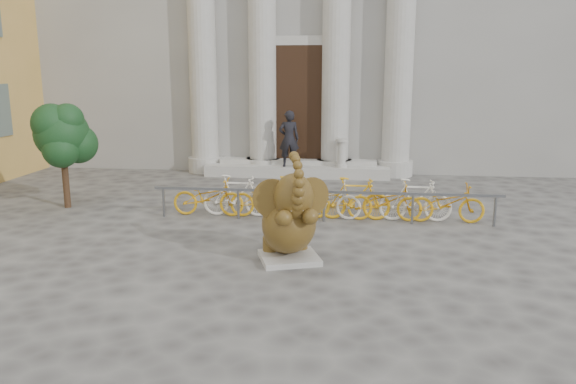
# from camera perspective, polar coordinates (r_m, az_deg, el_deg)

# --- Properties ---
(ground) EXTENTS (80.00, 80.00, 0.00)m
(ground) POSITION_cam_1_polar(r_m,az_deg,el_deg) (9.57, -4.64, -8.71)
(ground) COLOR #474442
(ground) RESTS_ON ground
(classical_building) EXTENTS (22.00, 10.70, 12.00)m
(classical_building) POSITION_cam_1_polar(r_m,az_deg,el_deg) (23.89, 2.38, 18.46)
(classical_building) COLOR gray
(classical_building) RESTS_ON ground
(entrance_steps) EXTENTS (6.00, 1.20, 0.36)m
(entrance_steps) POSITION_cam_1_polar(r_m,az_deg,el_deg) (18.53, 0.95, 2.23)
(entrance_steps) COLOR #A8A59E
(entrance_steps) RESTS_ON ground
(elephant_statue) EXTENTS (1.37, 1.63, 2.06)m
(elephant_statue) POSITION_cam_1_polar(r_m,az_deg,el_deg) (10.12, 0.17, -3.02)
(elephant_statue) COLOR #A8A59E
(elephant_statue) RESTS_ON ground
(bike_rack) EXTENTS (8.00, 0.53, 1.00)m
(bike_rack) POSITION_cam_1_polar(r_m,az_deg,el_deg) (13.11, 3.73, -0.60)
(bike_rack) COLOR slate
(bike_rack) RESTS_ON ground
(tree) EXTENTS (1.52, 1.38, 2.63)m
(tree) POSITION_cam_1_polar(r_m,az_deg,el_deg) (15.01, -21.92, 5.35)
(tree) COLOR #332114
(tree) RESTS_ON ground
(pedestrian) EXTENTS (0.73, 0.55, 1.81)m
(pedestrian) POSITION_cam_1_polar(r_m,az_deg,el_deg) (18.05, 0.10, 5.44)
(pedestrian) COLOR black
(pedestrian) RESTS_ON entrance_steps
(balustrade_post) EXTENTS (0.37, 0.37, 0.92)m
(balustrade_post) POSITION_cam_1_polar(r_m,az_deg,el_deg) (18.05, 5.46, 3.85)
(balustrade_post) COLOR #A8A59E
(balustrade_post) RESTS_ON entrance_steps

